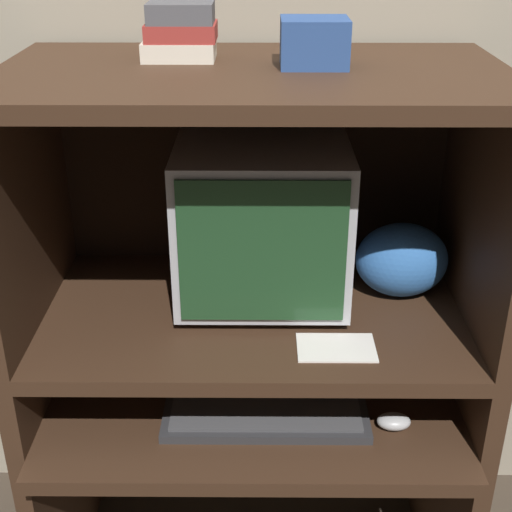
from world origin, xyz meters
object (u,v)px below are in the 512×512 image
Objects in this scene: crt_monitor at (262,218)px; storage_box at (314,43)px; book_stack at (180,33)px; keyboard at (266,417)px; snack_bag at (402,260)px; mouse at (394,421)px.

crt_monitor is 2.89× the size of storage_box.
storage_box is (0.27, -0.07, -0.01)m from book_stack.
book_stack is at bearing 165.78° from storage_box.
storage_box is at bearing -29.39° from crt_monitor.
storage_box reaches higher than keyboard.
keyboard is 2.12× the size of snack_bag.
storage_box is (0.09, 0.18, 0.80)m from keyboard.
keyboard is at bearing 176.21° from mouse.
book_stack is 1.15× the size of storage_box.
mouse is (0.30, -0.26, -0.38)m from crt_monitor.
book_stack is at bearing 176.04° from crt_monitor.
book_stack reaches higher than snack_bag.
crt_monitor is 0.35m from snack_bag.
crt_monitor reaches higher than snack_bag.
mouse is 0.35× the size of snack_bag.
mouse is 0.96m from book_stack.
crt_monitor is 2.52× the size of book_stack.
storage_box is (-0.19, 0.20, 0.79)m from mouse.
keyboard is 3.46× the size of storage_box.
book_stack is (-0.17, 0.01, 0.41)m from crt_monitor.
book_stack is 0.28m from storage_box.
snack_bag is 0.57m from storage_box.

